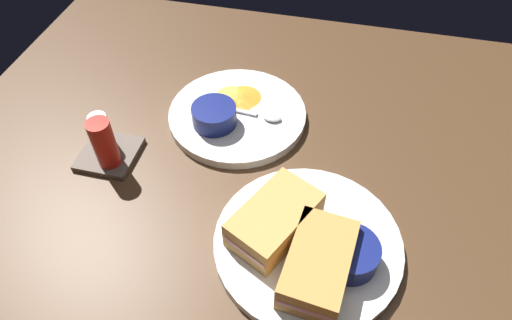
% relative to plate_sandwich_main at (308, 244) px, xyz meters
% --- Properties ---
extents(ground_plane, '(1.10, 1.10, 0.03)m').
position_rel_plate_sandwich_main_xyz_m(ground_plane, '(0.04, 0.10, -0.02)').
color(ground_plane, '#4C331E').
extents(plate_sandwich_main, '(0.26, 0.26, 0.02)m').
position_rel_plate_sandwich_main_xyz_m(plate_sandwich_main, '(0.00, 0.00, 0.00)').
color(plate_sandwich_main, silver).
rests_on(plate_sandwich_main, ground_plane).
extents(sandwich_half_near, '(0.15, 0.13, 0.05)m').
position_rel_plate_sandwich_main_xyz_m(sandwich_half_near, '(0.01, 0.05, 0.03)').
color(sandwich_half_near, tan).
rests_on(sandwich_half_near, plate_sandwich_main).
extents(sandwich_half_far, '(0.14, 0.09, 0.05)m').
position_rel_plate_sandwich_main_xyz_m(sandwich_half_far, '(-0.05, -0.02, 0.03)').
color(sandwich_half_far, '#C68C42').
rests_on(sandwich_half_far, plate_sandwich_main).
extents(ramekin_dark_sauce, '(0.08, 0.08, 0.03)m').
position_rel_plate_sandwich_main_xyz_m(ramekin_dark_sauce, '(-0.02, -0.06, 0.03)').
color(ramekin_dark_sauce, navy).
rests_on(ramekin_dark_sauce, plate_sandwich_main).
extents(spoon_by_dark_ramekin, '(0.03, 0.10, 0.01)m').
position_rel_plate_sandwich_main_xyz_m(spoon_by_dark_ramekin, '(-0.01, 0.00, 0.01)').
color(spoon_by_dark_ramekin, silver).
rests_on(spoon_by_dark_ramekin, plate_sandwich_main).
extents(plate_chips_companion, '(0.24, 0.24, 0.02)m').
position_rel_plate_sandwich_main_xyz_m(plate_chips_companion, '(0.23, 0.16, 0.00)').
color(plate_chips_companion, silver).
rests_on(plate_chips_companion, ground_plane).
extents(ramekin_light_gravy, '(0.08, 0.08, 0.03)m').
position_rel_plate_sandwich_main_xyz_m(ramekin_light_gravy, '(0.20, 0.19, 0.03)').
color(ramekin_light_gravy, navy).
rests_on(ramekin_light_gravy, plate_chips_companion).
extents(spoon_by_gravy_ramekin, '(0.02, 0.10, 0.01)m').
position_rel_plate_sandwich_main_xyz_m(spoon_by_gravy_ramekin, '(0.23, 0.11, 0.01)').
color(spoon_by_gravy_ramekin, silver).
rests_on(spoon_by_gravy_ramekin, plate_chips_companion).
extents(plantain_chip_scatter, '(0.14, 0.12, 0.01)m').
position_rel_plate_sandwich_main_xyz_m(plantain_chip_scatter, '(0.25, 0.18, 0.01)').
color(plantain_chip_scatter, gold).
rests_on(plantain_chip_scatter, plate_chips_companion).
extents(condiment_caddy, '(0.09, 0.09, 0.10)m').
position_rel_plate_sandwich_main_xyz_m(condiment_caddy, '(0.09, 0.34, 0.03)').
color(condiment_caddy, brown).
rests_on(condiment_caddy, ground_plane).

